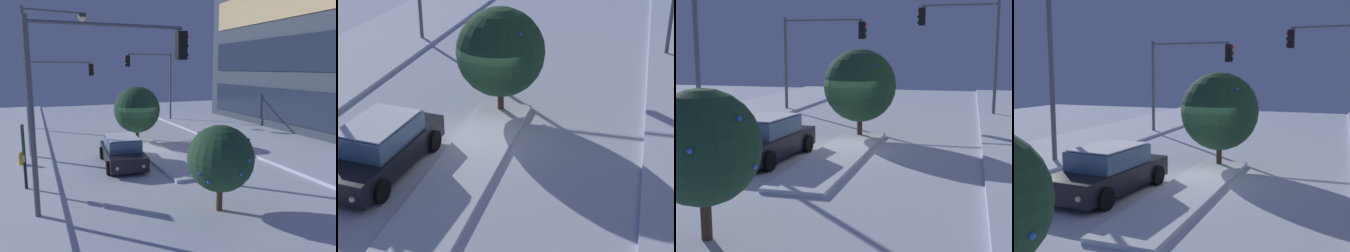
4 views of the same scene
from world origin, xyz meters
The scene contains 4 objects.
ground centered at (0.00, 0.00, 0.00)m, with size 52.00×52.00×0.00m, color silver.
median_strip centered at (2.13, 0.42, 0.07)m, with size 9.00×1.80×0.14m, color silver.
car_near centered at (2.89, -1.93, 0.71)m, with size 4.70×2.31×1.49m.
decorated_tree_left_of_median centered at (-1.82, 0.30, 2.23)m, with size 3.07×3.07×3.77m.
Camera 2 is at (14.24, 4.82, 7.51)m, focal length 54.41 mm.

